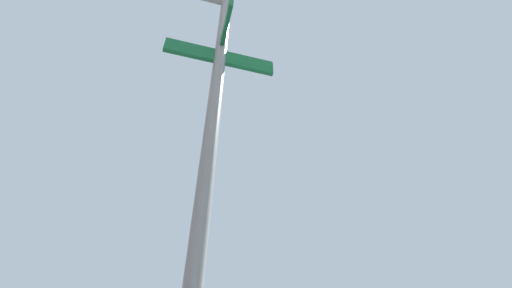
# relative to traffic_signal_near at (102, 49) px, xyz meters

# --- Properties ---
(traffic_signal_near) EXTENTS (2.59, 2.01, 6.27)m
(traffic_signal_near) POSITION_rel_traffic_signal_near_xyz_m (0.00, 0.00, 0.00)
(traffic_signal_near) COLOR slate
(traffic_signal_near) RESTS_ON ground_plane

